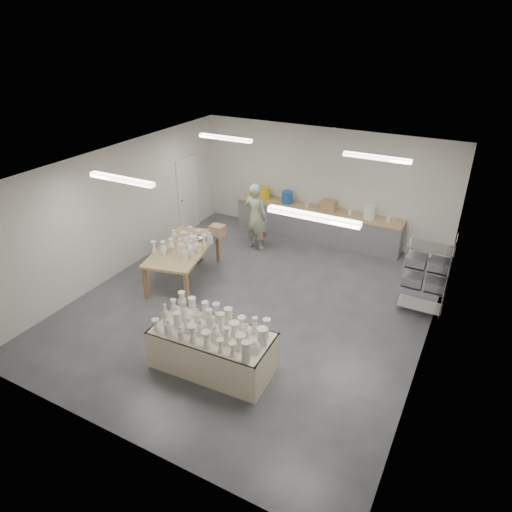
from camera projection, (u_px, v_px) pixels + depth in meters
The scene contains 9 objects.
room at pixel (250, 213), 8.96m from camera, with size 8.00×8.02×3.00m.
back_counter at pixel (316, 223), 12.46m from camera, with size 4.60×0.60×1.24m.
wire_shelf at pixel (426, 273), 9.14m from camera, with size 0.88×0.48×1.80m.
drying_table at pixel (213, 347), 7.84m from camera, with size 2.14×1.09×1.11m.
work_table at pixel (187, 246), 10.41m from camera, with size 1.57×2.38×1.18m.
rug at pixel (180, 260), 11.53m from camera, with size 1.00×0.70×0.02m, color black.
cat at pixel (180, 257), 11.46m from camera, with size 0.51×0.39×0.20m.
potter at pixel (256, 217), 11.79m from camera, with size 0.65×0.43×1.78m, color #9FAC85.
red_stool at pixel (260, 235), 12.29m from camera, with size 0.42×0.42×0.30m.
Camera 1 is at (3.91, -7.21, 5.46)m, focal length 32.00 mm.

